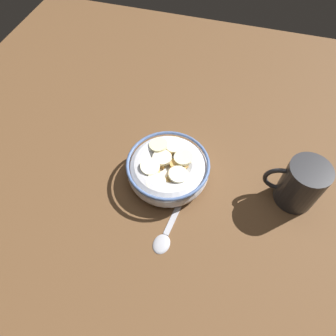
# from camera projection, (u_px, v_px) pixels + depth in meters

# --- Properties ---
(ground_plane) EXTENTS (1.13, 1.13, 0.02)m
(ground_plane) POSITION_uv_depth(u_px,v_px,m) (168.00, 179.00, 0.59)
(ground_plane) COLOR brown
(cereal_bowl) EXTENTS (0.15, 0.15, 0.05)m
(cereal_bowl) POSITION_uv_depth(u_px,v_px,m) (168.00, 169.00, 0.56)
(cereal_bowl) COLOR silver
(cereal_bowl) RESTS_ON ground_plane
(spoon) EXTENTS (0.04, 0.15, 0.01)m
(spoon) POSITION_uv_depth(u_px,v_px,m) (167.00, 231.00, 0.52)
(spoon) COLOR #A5A5AD
(spoon) RESTS_ON ground_plane
(coffee_mug) EXTENTS (0.10, 0.07, 0.09)m
(coffee_mug) POSITION_uv_depth(u_px,v_px,m) (300.00, 184.00, 0.52)
(coffee_mug) COLOR #262628
(coffee_mug) RESTS_ON ground_plane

